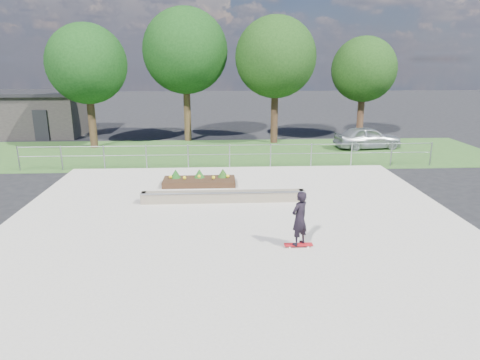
# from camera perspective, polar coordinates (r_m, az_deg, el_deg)

# --- Properties ---
(ground) EXTENTS (120.00, 120.00, 0.00)m
(ground) POSITION_cam_1_polar(r_m,az_deg,el_deg) (13.75, -0.51, -6.14)
(ground) COLOR black
(ground) RESTS_ON ground
(grass_verge) EXTENTS (30.00, 8.00, 0.02)m
(grass_verge) POSITION_cam_1_polar(r_m,az_deg,el_deg) (24.29, -1.62, 3.62)
(grass_verge) COLOR #2A4E1F
(grass_verge) RESTS_ON ground
(concrete_slab) EXTENTS (15.00, 15.00, 0.06)m
(concrete_slab) POSITION_cam_1_polar(r_m,az_deg,el_deg) (13.74, -0.51, -6.02)
(concrete_slab) COLOR #AFA99B
(concrete_slab) RESTS_ON ground
(fence) EXTENTS (20.06, 0.06, 1.20)m
(fence) POSITION_cam_1_polar(r_m,az_deg,el_deg) (20.71, -1.41, 3.64)
(fence) COLOR gray
(fence) RESTS_ON ground
(building) EXTENTS (8.40, 5.40, 3.00)m
(building) POSITION_cam_1_polar(r_m,az_deg,el_deg) (33.75, -26.71, 7.99)
(building) COLOR #282624
(building) RESTS_ON ground
(tree_far_left) EXTENTS (4.55, 4.55, 7.15)m
(tree_far_left) POSITION_cam_1_polar(r_m,az_deg,el_deg) (26.80, -19.76, 14.32)
(tree_far_left) COLOR #2F1F13
(tree_far_left) RESTS_ON ground
(tree_mid_left) EXTENTS (5.25, 5.25, 8.25)m
(tree_mid_left) POSITION_cam_1_polar(r_m,az_deg,el_deg) (27.81, -7.31, 16.66)
(tree_mid_left) COLOR #342515
(tree_mid_left) RESTS_ON ground
(tree_mid_right) EXTENTS (4.90, 4.90, 7.70)m
(tree_mid_right) POSITION_cam_1_polar(r_m,az_deg,el_deg) (26.97, 4.77, 15.96)
(tree_mid_right) COLOR black
(tree_mid_right) RESTS_ON ground
(tree_far_right) EXTENTS (4.20, 4.20, 6.60)m
(tree_far_right) POSITION_cam_1_polar(r_m,az_deg,el_deg) (29.81, 16.20, 13.95)
(tree_far_right) COLOR #372016
(tree_far_right) RESTS_ON ground
(grind_ledge) EXTENTS (6.00, 0.44, 0.43)m
(grind_ledge) POSITION_cam_1_polar(r_m,az_deg,el_deg) (15.76, -2.24, -2.21)
(grind_ledge) COLOR #695E4D
(grind_ledge) RESTS_ON concrete_slab
(planter_bed) EXTENTS (3.00, 1.20, 0.61)m
(planter_bed) POSITION_cam_1_polar(r_m,az_deg,el_deg) (18.03, -5.45, -0.01)
(planter_bed) COLOR black
(planter_bed) RESTS_ON concrete_slab
(skateboarder) EXTENTS (0.80, 0.64, 1.63)m
(skateboarder) POSITION_cam_1_polar(r_m,az_deg,el_deg) (11.93, 7.94, -5.12)
(skateboarder) COLOR silver
(skateboarder) RESTS_ON concrete_slab
(parked_car) EXTENTS (4.06, 2.03, 1.33)m
(parked_car) POSITION_cam_1_polar(r_m,az_deg,el_deg) (26.52, 16.64, 5.44)
(parked_car) COLOR #9EA2A7
(parked_car) RESTS_ON ground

